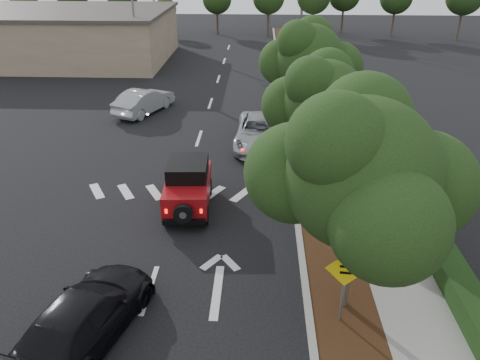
# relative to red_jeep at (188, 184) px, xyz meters

# --- Properties ---
(ground) EXTENTS (120.00, 120.00, 0.00)m
(ground) POSITION_rel_red_jeep_xyz_m (-0.49, -4.96, -0.94)
(ground) COLOR black
(ground) RESTS_ON ground
(curb) EXTENTS (0.20, 70.00, 0.15)m
(curb) POSITION_rel_red_jeep_xyz_m (4.11, 7.04, -0.87)
(curb) COLOR #9E9B93
(curb) RESTS_ON ground
(planting_strip) EXTENTS (1.80, 70.00, 0.12)m
(planting_strip) POSITION_rel_red_jeep_xyz_m (5.11, 7.04, -0.88)
(planting_strip) COLOR black
(planting_strip) RESTS_ON ground
(sidewalk) EXTENTS (2.00, 70.00, 0.12)m
(sidewalk) POSITION_rel_red_jeep_xyz_m (7.01, 7.04, -0.88)
(sidewalk) COLOR gray
(sidewalk) RESTS_ON ground
(hedge) EXTENTS (0.80, 70.00, 0.80)m
(hedge) POSITION_rel_red_jeep_xyz_m (8.41, 7.04, -0.54)
(hedge) COLOR black
(hedge) RESTS_ON ground
(commercial_building) EXTENTS (22.00, 12.00, 4.00)m
(commercial_building) POSITION_rel_red_jeep_xyz_m (-16.49, 25.04, 1.06)
(commercial_building) COLOR #817259
(commercial_building) RESTS_ON ground
(transmission_tower) EXTENTS (7.00, 4.00, 28.00)m
(transmission_tower) POSITION_rel_red_jeep_xyz_m (5.51, 43.04, -0.94)
(transmission_tower) COLOR slate
(transmission_tower) RESTS_ON ground
(street_tree_near) EXTENTS (3.80, 3.80, 5.92)m
(street_tree_near) POSITION_rel_red_jeep_xyz_m (5.11, -5.46, -0.94)
(street_tree_near) COLOR black
(street_tree_near) RESTS_ON ground
(street_tree_mid) EXTENTS (3.20, 3.20, 5.32)m
(street_tree_mid) POSITION_rel_red_jeep_xyz_m (5.11, 1.54, -0.94)
(street_tree_mid) COLOR black
(street_tree_mid) RESTS_ON ground
(street_tree_far) EXTENTS (3.40, 3.40, 5.62)m
(street_tree_far) POSITION_rel_red_jeep_xyz_m (5.11, 8.04, -0.94)
(street_tree_far) COLOR black
(street_tree_far) RESTS_ON ground
(light_pole_a) EXTENTS (2.00, 0.22, 9.00)m
(light_pole_a) POSITION_rel_red_jeep_xyz_m (-6.99, 21.04, -0.94)
(light_pole_a) COLOR slate
(light_pole_a) RESTS_ON ground
(light_pole_b) EXTENTS (2.00, 0.22, 9.00)m
(light_pole_b) POSITION_rel_red_jeep_xyz_m (-7.99, 33.04, -0.94)
(light_pole_b) COLOR slate
(light_pole_b) RESTS_ON ground
(red_jeep) EXTENTS (1.78, 3.69, 1.85)m
(red_jeep) POSITION_rel_red_jeep_xyz_m (0.00, 0.00, 0.00)
(red_jeep) COLOR black
(red_jeep) RESTS_ON ground
(silver_suv_ahead) EXTENTS (2.61, 5.28, 1.44)m
(silver_suv_ahead) POSITION_rel_red_jeep_xyz_m (2.71, 6.24, -0.22)
(silver_suv_ahead) COLOR #A7AAAF
(silver_suv_ahead) RESTS_ON ground
(black_suv_oncoming) EXTENTS (3.12, 5.06, 1.37)m
(black_suv_oncoming) POSITION_rel_red_jeep_xyz_m (-1.67, -6.83, -0.26)
(black_suv_oncoming) COLOR black
(black_suv_oncoming) RESTS_ON ground
(silver_sedan_oncoming) EXTENTS (3.13, 4.62, 1.44)m
(silver_sedan_oncoming) POSITION_rel_red_jeep_xyz_m (-4.26, 11.07, -0.22)
(silver_sedan_oncoming) COLOR #979A9E
(silver_sedan_oncoming) RESTS_ON ground
(parked_suv) EXTENTS (4.01, 2.14, 1.30)m
(parked_suv) POSITION_rel_red_jeep_xyz_m (-7.95, 21.21, -0.29)
(parked_suv) COLOR #A9ACB1
(parked_suv) RESTS_ON ground
(speed_hump_sign) EXTENTS (1.03, 0.12, 2.20)m
(speed_hump_sign) POSITION_rel_red_jeep_xyz_m (4.91, -6.08, 0.58)
(speed_hump_sign) COLOR slate
(speed_hump_sign) RESTS_ON ground
(terracotta_planter) EXTENTS (0.70, 0.70, 1.21)m
(terracotta_planter) POSITION_rel_red_jeep_xyz_m (7.14, -2.16, -0.12)
(terracotta_planter) COLOR brown
(terracotta_planter) RESTS_ON ground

